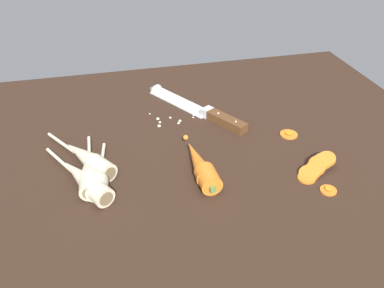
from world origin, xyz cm
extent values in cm
cube|color=#332116|center=(0.00, 0.00, -2.00)|extent=(120.00, 90.00, 4.00)
cube|color=silver|center=(2.10, 20.30, 0.25)|extent=(14.08, 19.41, 0.50)
cone|color=silver|center=(-3.67, 29.90, 0.25)|extent=(4.94, 4.61, 3.96)
cube|color=silver|center=(7.26, 11.74, 1.10)|extent=(3.55, 3.23, 2.20)
cube|color=brown|center=(10.61, 6.17, 1.10)|extent=(8.07, 10.87, 2.20)
sphere|color=silver|center=(9.16, 8.57, 2.20)|extent=(0.50, 0.50, 0.50)
sphere|color=silver|center=(12.05, 3.77, 2.20)|extent=(0.50, 0.50, 0.50)
cylinder|color=orange|center=(-0.32, -15.29, 2.10)|extent=(4.43, 5.61, 4.20)
cone|color=orange|center=(-0.60, -8.77, 2.10)|extent=(4.54, 13.22, 3.99)
sphere|color=orange|center=(-0.97, 0.11, 2.10)|extent=(1.20, 1.20, 1.20)
cylinder|color=#5B7F3D|center=(-0.18, -18.61, 2.10)|extent=(1.24, 1.05, 1.20)
cylinder|color=beige|center=(-22.33, -11.81, 2.00)|extent=(4.07, 4.97, 4.00)
cone|color=beige|center=(-22.23, -4.98, 2.00)|extent=(3.92, 8.78, 3.80)
cylinder|color=beige|center=(-22.14, 2.01, 1.10)|extent=(0.83, 9.46, 0.70)
cylinder|color=#7A6647|center=(-22.36, -14.26, 2.00)|extent=(2.80, 0.34, 2.80)
cylinder|color=beige|center=(-20.97, -12.90, 2.00)|extent=(4.53, 4.75, 4.00)
cone|color=beige|center=(-20.19, -7.04, 2.00)|extent=(4.76, 8.00, 3.80)
cylinder|color=beige|center=(-19.39, -1.03, 1.10)|extent=(1.77, 8.21, 0.70)
cylinder|color=#7A6647|center=(-21.25, -15.01, 2.00)|extent=(2.82, 0.67, 2.80)
cylinder|color=beige|center=(-20.90, -14.10, 2.00)|extent=(6.16, 6.72, 4.00)
cone|color=beige|center=(-24.60, -7.47, 2.00)|extent=(8.06, 10.34, 3.80)
cylinder|color=beige|center=(-28.40, -0.68, 1.10)|extent=(5.74, 9.52, 0.70)
cylinder|color=#7A6647|center=(-19.57, -16.48, 2.00)|extent=(2.59, 1.63, 2.80)
cylinder|color=beige|center=(-19.88, -6.87, 2.00)|extent=(6.30, 6.72, 4.00)
cone|color=beige|center=(-23.96, -0.53, 2.00)|extent=(8.41, 10.16, 3.80)
cylinder|color=beige|center=(-28.14, 5.95, 1.10)|extent=(6.23, 9.15, 0.70)
cylinder|color=#7A6647|center=(-18.42, -9.15, 2.00)|extent=(2.52, 1.77, 2.80)
cylinder|color=orange|center=(19.94, -17.51, 0.35)|extent=(3.62, 3.62, 0.70)
cylinder|color=orange|center=(20.78, -16.70, 0.60)|extent=(4.21, 4.02, 2.68)
cylinder|color=orange|center=(21.45, -16.53, 0.84)|extent=(3.86, 3.71, 2.24)
cylinder|color=orange|center=(22.67, -15.90, 1.08)|extent=(3.95, 3.81, 2.22)
cylinder|color=orange|center=(23.59, -15.08, 1.33)|extent=(4.16, 3.95, 2.76)
cylinder|color=orange|center=(24.79, -14.68, 1.57)|extent=(4.11, 3.94, 2.53)
cylinder|color=orange|center=(25.73, -14.48, 1.82)|extent=(3.97, 3.77, 2.61)
cylinder|color=orange|center=(23.48, -1.46, 0.35)|extent=(4.11, 4.11, 0.70)
cylinder|color=orange|center=(23.48, -1.46, 0.62)|extent=(1.73, 1.73, 0.16)
cylinder|color=orange|center=(22.30, -21.95, 0.35)|extent=(3.24, 3.24, 0.70)
cylinder|color=orange|center=(22.30, -21.95, 0.62)|extent=(1.36, 1.36, 0.16)
sphere|color=beige|center=(-5.15, 13.10, 0.42)|extent=(0.84, 0.84, 0.84)
sphere|color=beige|center=(3.65, 11.75, 0.24)|extent=(0.47, 0.47, 0.47)
sphere|color=beige|center=(-0.07, 10.83, 0.38)|extent=(0.77, 0.77, 0.77)
sphere|color=beige|center=(-5.39, 9.64, 0.43)|extent=(0.87, 0.87, 0.87)
sphere|color=beige|center=(8.27, 13.12, 0.43)|extent=(0.86, 0.86, 0.86)
sphere|color=beige|center=(8.75, 9.16, 0.31)|extent=(0.62, 0.62, 0.62)
sphere|color=beige|center=(4.03, 12.87, 0.29)|extent=(0.58, 0.58, 0.58)
sphere|color=beige|center=(-6.72, 16.12, 0.23)|extent=(0.46, 0.46, 0.46)
sphere|color=beige|center=(-0.54, 9.83, 0.34)|extent=(0.68, 0.68, 0.68)
sphere|color=beige|center=(-4.92, 11.37, 0.32)|extent=(0.64, 0.64, 0.64)
sphere|color=beige|center=(-2.01, 12.96, 0.31)|extent=(0.63, 0.63, 0.63)
camera|label=1|loc=(-17.56, -74.78, 51.49)|focal=38.27mm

